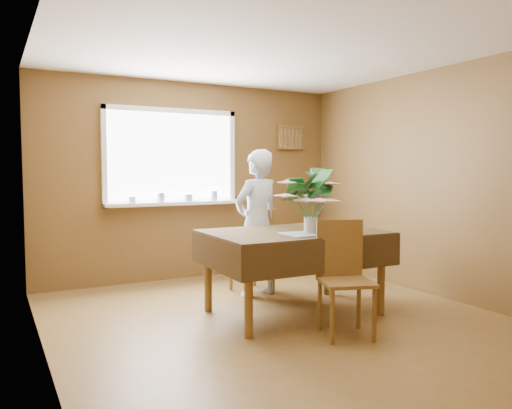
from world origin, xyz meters
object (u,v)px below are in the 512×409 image
chair_near (343,272)px  seated_woman (257,223)px  flower_bouquet (311,195)px  chair_far (257,247)px  dining_table (294,241)px

chair_near → seated_woman: seated_woman is taller
chair_near → flower_bouquet: bearing=111.6°
chair_far → chair_near: (-0.03, -1.60, 0.01)m
seated_woman → flower_bouquet: bearing=77.7°
flower_bouquet → chair_near: bearing=-87.7°
chair_near → flower_bouquet: (-0.02, 0.46, 0.64)m
chair_far → seated_woman: 0.33m
seated_woman → chair_near: bearing=78.0°
chair_near → dining_table: bearing=113.8°
dining_table → seated_woman: bearing=90.0°
dining_table → seated_woman: size_ratio=1.04×
chair_far → chair_near: bearing=78.8°
chair_far → seated_woman: seated_woman is taller
chair_far → flower_bouquet: (-0.04, -1.14, 0.64)m
dining_table → chair_far: size_ratio=1.77×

